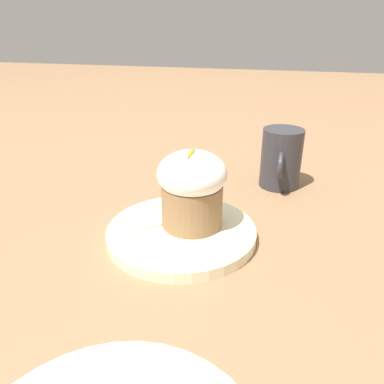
% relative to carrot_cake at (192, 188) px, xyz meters
% --- Properties ---
extents(ground_plane, '(4.00, 4.00, 0.00)m').
position_rel_carrot_cake_xyz_m(ground_plane, '(0.01, -0.01, -0.07)').
color(ground_plane, '#846042').
extents(dessert_plate, '(0.21, 0.21, 0.02)m').
position_rel_carrot_cake_xyz_m(dessert_plate, '(0.01, -0.01, -0.06)').
color(dessert_plate, beige).
rests_on(dessert_plate, ground_plane).
extents(carrot_cake, '(0.09, 0.09, 0.11)m').
position_rel_carrot_cake_xyz_m(carrot_cake, '(0.00, 0.00, 0.00)').
color(carrot_cake, olive).
rests_on(carrot_cake, dessert_plate).
extents(spoon, '(0.09, 0.11, 0.01)m').
position_rel_carrot_cake_xyz_m(spoon, '(-0.00, -0.02, -0.05)').
color(spoon, '#B7B7BC').
rests_on(spoon, dessert_plate).
extents(coffee_cup, '(0.10, 0.07, 0.11)m').
position_rel_carrot_cake_xyz_m(coffee_cup, '(-0.20, 0.11, -0.02)').
color(coffee_cup, '#2D2D33').
rests_on(coffee_cup, ground_plane).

